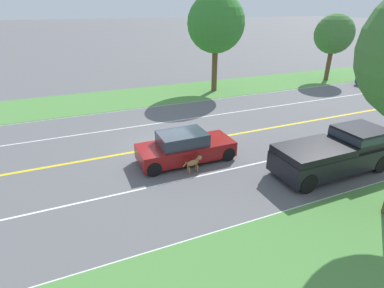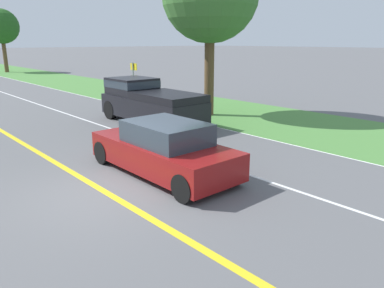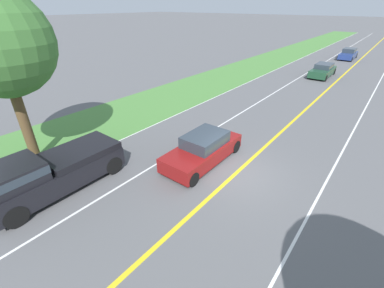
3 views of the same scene
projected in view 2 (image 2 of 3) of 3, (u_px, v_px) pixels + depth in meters
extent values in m
plane|color=#5B5B5E|center=(105.00, 192.00, 8.99)|extent=(400.00, 400.00, 0.00)
cube|color=yellow|center=(105.00, 192.00, 8.98)|extent=(0.18, 160.00, 0.01)
cube|color=white|center=(279.00, 141.00, 13.46)|extent=(0.14, 160.00, 0.01)
cube|color=white|center=(209.00, 162.00, 11.22)|extent=(0.10, 160.00, 0.01)
cube|color=#4C843D|center=(323.00, 129.00, 15.38)|extent=(6.00, 160.00, 0.03)
cube|color=maroon|center=(163.00, 154.00, 10.12)|extent=(1.82, 4.55, 0.71)
cube|color=#2D3842|center=(167.00, 133.00, 9.82)|extent=(1.56, 2.18, 0.56)
cylinder|color=black|center=(149.00, 143.00, 12.03)|extent=(0.22, 0.67, 0.67)
cylinder|color=black|center=(234.00, 172.00, 9.38)|extent=(0.22, 0.67, 0.67)
cylinder|color=black|center=(103.00, 153.00, 10.98)|extent=(0.22, 0.67, 0.67)
cylinder|color=black|center=(184.00, 188.00, 8.33)|extent=(0.22, 0.67, 0.67)
ellipsoid|color=olive|center=(201.00, 149.00, 10.80)|extent=(0.27, 0.62, 0.26)
cylinder|color=olive|center=(197.00, 157.00, 11.06)|extent=(0.07, 0.07, 0.36)
cylinder|color=olive|center=(208.00, 160.00, 10.80)|extent=(0.07, 0.07, 0.36)
cylinder|color=olive|center=(194.00, 158.00, 10.96)|extent=(0.07, 0.07, 0.36)
cylinder|color=olive|center=(205.00, 161.00, 10.70)|extent=(0.07, 0.07, 0.36)
cylinder|color=olive|center=(194.00, 144.00, 10.93)|extent=(0.15, 0.18, 0.16)
sphere|color=olive|center=(192.00, 141.00, 10.98)|extent=(0.23, 0.23, 0.20)
ellipsoid|color=#331E14|center=(188.00, 141.00, 11.07)|extent=(0.10, 0.11, 0.08)
cone|color=brown|center=(193.00, 139.00, 10.99)|extent=(0.07, 0.07, 0.09)
cone|color=brown|center=(191.00, 139.00, 10.91)|extent=(0.07, 0.07, 0.09)
cylinder|color=olive|center=(212.00, 150.00, 10.54)|extent=(0.08, 0.23, 0.22)
cube|color=black|center=(152.00, 108.00, 16.27)|extent=(1.99, 5.32, 0.87)
cube|color=black|center=(132.00, 86.00, 17.17)|extent=(1.75, 2.01, 0.74)
cube|color=#2D3842|center=(132.00, 84.00, 17.14)|extent=(1.77, 2.03, 0.33)
cube|color=black|center=(168.00, 97.00, 15.31)|extent=(1.95, 3.03, 0.31)
cylinder|color=black|center=(143.00, 106.00, 18.42)|extent=(0.22, 0.84, 0.84)
cylinder|color=black|center=(200.00, 118.00, 15.43)|extent=(0.22, 0.84, 0.84)
cylinder|color=black|center=(110.00, 110.00, 17.26)|extent=(0.22, 0.84, 0.84)
cylinder|color=black|center=(165.00, 124.00, 14.27)|extent=(0.22, 0.84, 0.84)
cylinder|color=brown|center=(209.00, 72.00, 17.66)|extent=(0.46, 0.46, 4.14)
cylinder|color=brown|center=(5.00, 55.00, 42.34)|extent=(0.43, 0.43, 3.82)
sphere|color=#23561E|center=(1.00, 26.00, 41.50)|extent=(3.79, 3.79, 3.79)
cylinder|color=gray|center=(133.00, 82.00, 22.09)|extent=(0.08, 0.08, 2.28)
cube|color=yellow|center=(134.00, 67.00, 21.89)|extent=(0.03, 0.64, 0.40)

